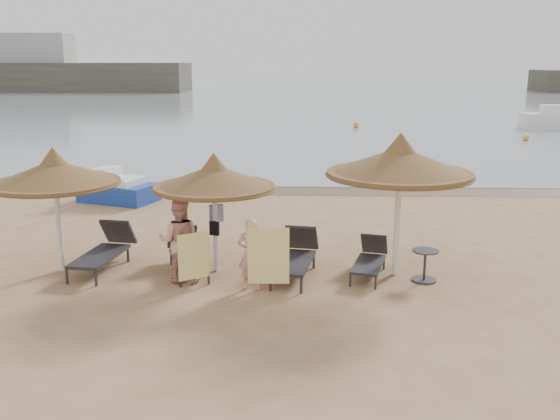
% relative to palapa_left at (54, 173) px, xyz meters
% --- Properties ---
extents(ground, '(160.00, 160.00, 0.00)m').
position_rel_palapa_left_xyz_m(ground, '(3.57, -0.84, -2.13)').
color(ground, tan).
rests_on(ground, ground).
extents(sea, '(200.00, 140.00, 0.03)m').
position_rel_palapa_left_xyz_m(sea, '(3.57, 79.16, -2.11)').
color(sea, gray).
rests_on(sea, ground).
extents(wet_sand_strip, '(200.00, 1.60, 0.01)m').
position_rel_palapa_left_xyz_m(wet_sand_strip, '(3.57, 8.56, -2.12)').
color(wet_sand_strip, brown).
rests_on(wet_sand_strip, ground).
extents(far_shore, '(150.00, 54.80, 12.00)m').
position_rel_palapa_left_xyz_m(far_shore, '(-21.53, 76.98, 0.78)').
color(far_shore, brown).
rests_on(far_shore, ground).
extents(palapa_left, '(2.69, 2.69, 2.67)m').
position_rel_palapa_left_xyz_m(palapa_left, '(0.00, 0.00, 0.00)').
color(palapa_left, white).
rests_on(palapa_left, ground).
extents(palapa_center, '(2.58, 2.58, 2.56)m').
position_rel_palapa_left_xyz_m(palapa_center, '(3.31, 0.10, -0.09)').
color(palapa_center, white).
rests_on(palapa_center, ground).
extents(palapa_right, '(3.03, 3.03, 3.00)m').
position_rel_palapa_left_xyz_m(palapa_right, '(7.11, 0.02, 0.26)').
color(palapa_right, white).
rests_on(palapa_right, ground).
extents(lounger_far_left, '(0.97, 2.16, 0.93)m').
position_rel_palapa_left_xyz_m(lounger_far_left, '(0.88, 0.24, -1.71)').
color(lounger_far_left, '#2E2E34').
rests_on(lounger_far_left, ground).
extents(lounger_near_left, '(1.21, 2.00, 0.85)m').
position_rel_palapa_left_xyz_m(lounger_near_left, '(2.67, 0.16, -1.74)').
color(lounger_near_left, '#2E2E34').
rests_on(lounger_near_left, ground).
extents(lounger_near_right, '(1.02, 2.13, 0.92)m').
position_rel_palapa_left_xyz_m(lounger_near_right, '(5.03, -0.02, -1.72)').
color(lounger_near_right, '#2E2E34').
rests_on(lounger_near_right, ground).
extents(lounger_far_right, '(0.96, 1.76, 0.75)m').
position_rel_palapa_left_xyz_m(lounger_far_right, '(6.59, 0.04, -1.79)').
color(lounger_far_right, '#2E2E34').
rests_on(lounger_far_right, ground).
extents(side_table, '(0.54, 0.54, 0.65)m').
position_rel_palapa_left_xyz_m(side_table, '(7.65, -0.36, -1.82)').
color(side_table, '#2E2E34').
rests_on(side_table, ground).
extents(person_left, '(0.95, 0.63, 2.01)m').
position_rel_palapa_left_xyz_m(person_left, '(2.67, -0.56, -1.12)').
color(person_left, '#D79989').
rests_on(person_left, ground).
extents(person_right, '(0.80, 0.55, 1.68)m').
position_rel_palapa_left_xyz_m(person_right, '(4.15, -0.98, -1.29)').
color(person_right, '#D79989').
rests_on(person_right, ground).
extents(towel_left, '(0.58, 0.38, 0.94)m').
position_rel_palapa_left_xyz_m(towel_left, '(3.02, -0.91, -1.47)').
color(towel_left, yellow).
rests_on(towel_left, ground).
extents(towel_right, '(0.80, 0.05, 1.12)m').
position_rel_palapa_left_xyz_m(towel_right, '(4.50, -1.23, -1.35)').
color(towel_right, yellow).
rests_on(towel_right, ground).
extents(bag_patterned, '(0.31, 0.20, 0.37)m').
position_rel_palapa_left_xyz_m(bag_patterned, '(3.31, 0.28, -0.90)').
color(bag_patterned, white).
rests_on(bag_patterned, ground).
extents(bag_dark, '(0.22, 0.14, 0.29)m').
position_rel_palapa_left_xyz_m(bag_dark, '(3.31, -0.06, -1.14)').
color(bag_dark, black).
rests_on(bag_dark, ground).
extents(pedal_boat, '(2.63, 2.07, 1.07)m').
position_rel_palapa_left_xyz_m(pedal_boat, '(-0.75, 6.73, -1.73)').
color(pedal_boat, navy).
rests_on(pedal_boat, ground).
extents(buoy_mid, '(0.41, 0.41, 0.41)m').
position_rel_palapa_left_xyz_m(buoy_mid, '(8.70, 29.17, -1.92)').
color(buoy_mid, yellow).
rests_on(buoy_mid, ground).
extents(buoy_right, '(0.36, 0.36, 0.36)m').
position_rel_palapa_left_xyz_m(buoy_right, '(17.64, 22.70, -1.94)').
color(buoy_right, yellow).
rests_on(buoy_right, ground).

